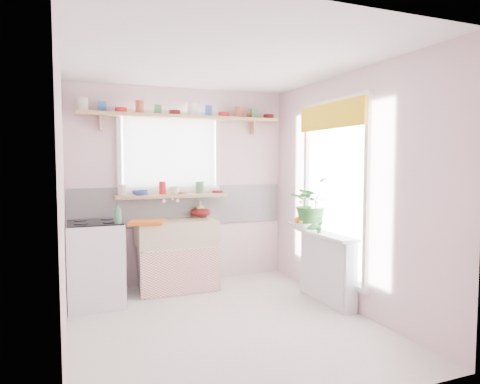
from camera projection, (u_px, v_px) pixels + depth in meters
name	position (u px, v px, depth m)	size (l,w,h in m)	color
room	(251.00, 178.00, 5.06)	(3.20, 3.20, 3.20)	silver
sink_unit	(176.00, 254.00, 5.22)	(0.95, 0.65, 1.11)	white
cooker	(96.00, 263.00, 4.64)	(0.58, 0.58, 0.93)	white
radiator_ledge	(327.00, 267.00, 4.75)	(0.22, 0.95, 0.78)	white
windowsill	(172.00, 196.00, 5.35)	(1.40, 0.22, 0.04)	tan
pine_shelf	(183.00, 117.00, 5.33)	(2.52, 0.24, 0.04)	tan
shelf_crockery	(180.00, 111.00, 5.30)	(2.47, 0.11, 0.12)	silver
sill_crockery	(168.00, 190.00, 5.32)	(1.35, 0.11, 0.12)	silver
dish_tray	(147.00, 222.00, 4.90)	(0.39, 0.29, 0.04)	orange
colander	(201.00, 212.00, 5.52)	(0.27, 0.27, 0.12)	#5E1012
jade_plant	(312.00, 203.00, 5.08)	(0.54, 0.47, 0.60)	#2F6829
fruit_bowl	(302.00, 225.00, 5.06)	(0.31, 0.31, 0.08)	white
herb_pot	(319.00, 224.00, 4.72)	(0.11, 0.07, 0.21)	#2F6B2A
soap_bottle_sink	(201.00, 209.00, 5.52)	(0.09, 0.10, 0.21)	#DAF06A
sill_cup	(175.00, 190.00, 5.29)	(0.12, 0.12, 0.09)	beige
sill_bowl	(140.00, 193.00, 5.14)	(0.19, 0.19, 0.06)	#2F409B
shelf_vase	(251.00, 114.00, 5.73)	(0.13, 0.13, 0.13)	#B25736
cooker_bottle	(118.00, 213.00, 4.48)	(0.08, 0.08, 0.22)	#3D7A50
fruit	(303.00, 220.00, 5.06)	(0.20, 0.14, 0.10)	orange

